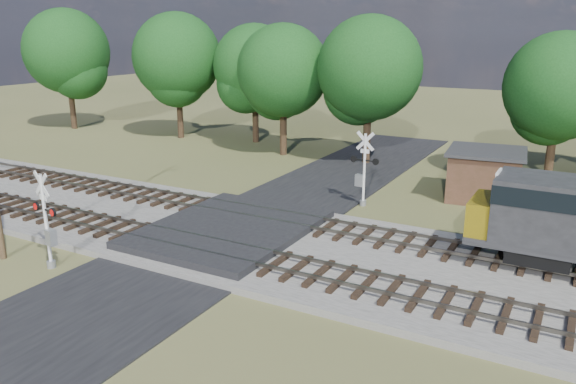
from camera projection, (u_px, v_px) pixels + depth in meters
The scene contains 10 objects.
ground at pixel (224, 240), 26.75m from camera, with size 160.00×160.00×0.00m, color #4D522B.
ballast_bed at pixel (436, 276), 22.52m from camera, with size 140.00×10.00×0.30m, color gray.
road at pixel (224, 240), 26.74m from camera, with size 7.00×60.00×0.08m, color black.
crossing_panel at pixel (229, 231), 27.09m from camera, with size 7.00×9.00×0.62m, color #262628.
track_near at pixel (257, 259), 23.51m from camera, with size 140.00×2.60×0.33m.
track_far at pixel (310, 224), 27.73m from camera, with size 140.00×2.60×0.33m.
crossing_signal_near at pixel (48, 229), 23.16m from camera, with size 1.67×0.44×4.18m.
crossing_signal_far at pixel (363, 175), 31.65m from camera, with size 1.73×0.37×4.29m.
equipment_shed at pixel (485, 174), 33.03m from camera, with size 4.76×4.76×2.95m.
treeline at pixel (419, 70), 39.79m from camera, with size 80.69×10.70×11.80m.
Camera 1 is at (14.74, -20.51, 9.63)m, focal length 35.00 mm.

